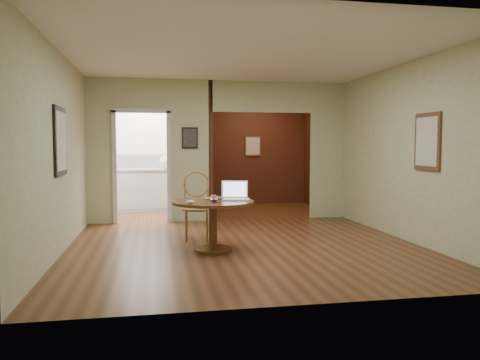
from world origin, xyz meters
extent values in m
plane|color=#482B14|center=(0.00, 0.00, 0.00)|extent=(5.00, 5.00, 0.00)
plane|color=white|center=(0.00, 0.00, 2.70)|extent=(5.00, 5.00, 0.00)
plane|color=beige|center=(0.00, -2.50, 1.35)|extent=(5.00, 0.00, 5.00)
plane|color=beige|center=(-2.50, 0.00, 1.35)|extent=(0.00, 5.00, 5.00)
plane|color=beige|center=(2.50, 0.00, 1.35)|extent=(0.00, 5.00, 5.00)
cube|color=beige|center=(-2.25, 2.50, 1.35)|extent=(0.50, 2.70, 0.04)
cube|color=beige|center=(-0.60, 2.50, 1.35)|extent=(0.80, 2.70, 0.04)
cube|color=beige|center=(2.15, 2.50, 1.35)|extent=(0.70, 2.70, 0.04)
plane|color=white|center=(-1.35, 4.50, 1.35)|extent=(2.70, 0.00, 2.70)
plane|color=#3E1A12|center=(1.15, 5.00, 1.35)|extent=(2.70, 0.00, 2.70)
cube|color=#3E1A12|center=(-0.20, 3.75, 1.35)|extent=(0.08, 2.50, 2.70)
cube|color=black|center=(-2.48, 0.00, 1.50)|extent=(0.03, 0.70, 0.90)
cube|color=brown|center=(2.48, -0.50, 1.50)|extent=(0.03, 0.60, 0.80)
cube|color=black|center=(-0.60, 2.48, 1.60)|extent=(0.30, 0.03, 0.40)
cube|color=white|center=(1.15, 4.98, 1.45)|extent=(0.40, 0.03, 0.50)
cube|color=white|center=(-1.35, 4.49, 1.10)|extent=(2.00, 0.02, 0.32)
cylinder|color=brown|center=(-0.49, -0.18, 0.02)|extent=(0.52, 0.52, 0.05)
cylinder|color=brown|center=(-0.49, -0.18, 0.34)|extent=(0.11, 0.11, 0.60)
cylinder|color=brown|center=(-0.49, -0.18, 0.68)|extent=(1.11, 1.11, 0.04)
cylinder|color=olive|center=(-0.64, 0.65, 0.48)|extent=(0.48, 0.48, 0.03)
cylinder|color=olive|center=(-0.82, 0.51, 0.24)|extent=(0.03, 0.03, 0.48)
cylinder|color=olive|center=(-0.50, 0.48, 0.24)|extent=(0.03, 0.03, 0.48)
cylinder|color=olive|center=(-0.78, 0.82, 0.24)|extent=(0.03, 0.03, 0.48)
cylinder|color=olive|center=(-0.47, 0.79, 0.24)|extent=(0.03, 0.03, 0.48)
cylinder|color=olive|center=(-0.81, 0.83, 0.68)|extent=(0.03, 0.03, 0.38)
cylinder|color=olive|center=(-0.45, 0.79, 0.68)|extent=(0.03, 0.03, 0.38)
torus|color=olive|center=(-0.63, 0.82, 0.85)|extent=(0.41, 0.07, 0.41)
cube|color=white|center=(-0.16, -0.16, 0.70)|extent=(0.41, 0.33, 0.02)
cube|color=silver|center=(-0.16, -0.19, 0.71)|extent=(0.33, 0.20, 0.00)
cube|color=white|center=(-0.16, 0.00, 0.83)|extent=(0.37, 0.14, 0.24)
cube|color=#93A4BB|center=(-0.16, -0.01, 0.83)|extent=(0.32, 0.11, 0.20)
imported|color=#BABBBF|center=(-0.42, -0.02, 0.71)|extent=(0.39, 0.33, 0.03)
ellipsoid|color=white|center=(-0.82, -0.47, 0.72)|extent=(0.13, 0.09, 0.05)
cylinder|color=#0C1358|center=(-0.48, -0.41, 0.70)|extent=(0.12, 0.08, 0.01)
cube|color=silver|center=(-1.35, 4.20, 0.45)|extent=(2.00, 0.55, 0.90)
cube|color=#B8B9B4|center=(-1.35, 4.20, 0.92)|extent=(2.06, 0.60, 0.04)
sphere|color=#B20C0C|center=(-1.50, 3.91, 0.50)|extent=(0.03, 0.03, 0.03)
sphere|color=#B20C0C|center=(-0.50, 3.91, 0.50)|extent=(0.03, 0.03, 0.03)
ellipsoid|color=beige|center=(-1.02, 4.20, 1.09)|extent=(0.32, 0.28, 0.29)
camera|label=1|loc=(-1.27, -6.45, 1.42)|focal=35.00mm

